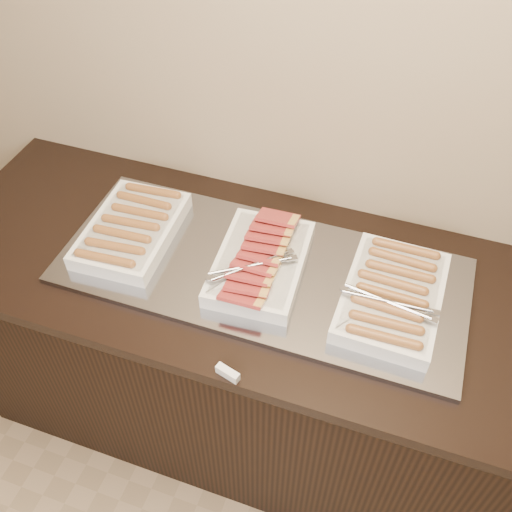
{
  "coord_description": "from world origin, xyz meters",
  "views": [
    {
      "loc": [
        0.37,
        1.06,
        2.17
      ],
      "look_at": [
        -0.0,
        2.13,
        0.97
      ],
      "focal_mm": 40.0,
      "sensor_mm": 36.0,
      "label": 1
    }
  ],
  "objects_px": {
    "counter": "(257,356)",
    "dish_left": "(132,229)",
    "dish_right": "(392,296)",
    "warming_tray": "(261,271)",
    "dish_center": "(260,262)"
  },
  "relations": [
    {
      "from": "warming_tray",
      "to": "dish_right",
      "type": "xyz_separation_m",
      "value": [
        0.38,
        -0.0,
        0.04
      ]
    },
    {
      "from": "counter",
      "to": "dish_right",
      "type": "xyz_separation_m",
      "value": [
        0.39,
        -0.0,
        0.5
      ]
    },
    {
      "from": "counter",
      "to": "dish_right",
      "type": "distance_m",
      "value": 0.64
    },
    {
      "from": "counter",
      "to": "dish_left",
      "type": "relative_size",
      "value": 5.33
    },
    {
      "from": "warming_tray",
      "to": "dish_center",
      "type": "xyz_separation_m",
      "value": [
        -0.0,
        -0.0,
        0.04
      ]
    },
    {
      "from": "warming_tray",
      "to": "dish_left",
      "type": "relative_size",
      "value": 3.1
    },
    {
      "from": "counter",
      "to": "dish_center",
      "type": "bearing_deg",
      "value": -22.87
    },
    {
      "from": "dish_left",
      "to": "dish_right",
      "type": "distance_m",
      "value": 0.81
    },
    {
      "from": "counter",
      "to": "warming_tray",
      "type": "xyz_separation_m",
      "value": [
        0.01,
        0.0,
        0.46
      ]
    },
    {
      "from": "counter",
      "to": "dish_left",
      "type": "bearing_deg",
      "value": 180.0
    },
    {
      "from": "dish_right",
      "to": "counter",
      "type": "bearing_deg",
      "value": -179.0
    },
    {
      "from": "counter",
      "to": "dish_right",
      "type": "height_order",
      "value": "dish_right"
    },
    {
      "from": "counter",
      "to": "dish_right",
      "type": "relative_size",
      "value": 5.15
    },
    {
      "from": "counter",
      "to": "dish_right",
      "type": "bearing_deg",
      "value": -0.49
    },
    {
      "from": "dish_center",
      "to": "dish_left",
      "type": "bearing_deg",
      "value": 175.8
    }
  ]
}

